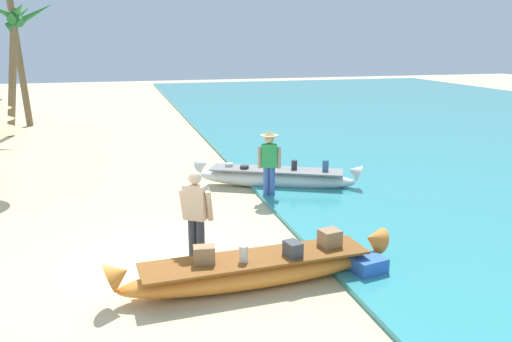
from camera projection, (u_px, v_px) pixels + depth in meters
The scene contains 7 objects.
ground_plane at pixel (159, 267), 8.91m from camera, with size 80.00×80.00×0.00m, color beige.
boat_orange_foreground at pixel (257, 269), 8.21m from camera, with size 4.60×1.02×0.76m.
boat_white_midground at pixel (276, 177), 13.55m from camera, with size 4.10×2.39×0.77m.
person_vendor_hatted at pixel (269, 160), 12.46m from camera, with size 0.58×0.44×1.67m.
person_tourist_customer at pixel (196, 215), 8.53m from camera, with size 0.57×0.46×1.72m.
palm_tree_tall_inland at pixel (16, 29), 19.87m from camera, with size 2.49×2.66×5.18m.
cooler_box at pixel (369, 268), 8.48m from camera, with size 0.51×0.39×0.34m, color blue.
Camera 1 is at (-0.58, -8.38, 3.77)m, focal length 36.97 mm.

